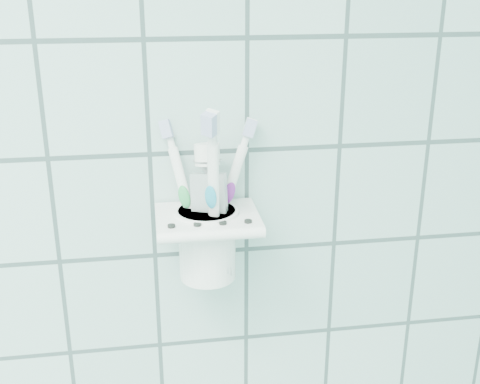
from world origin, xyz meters
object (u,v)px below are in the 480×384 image
object	(u,v)px
holder_bracket	(207,220)
toothbrush_orange	(214,184)
toothpaste_tube	(212,204)
cup	(207,240)
toothbrush_blue	(203,194)
toothbrush_pink	(205,201)

from	to	relation	value
holder_bracket	toothbrush_orange	distance (m)	0.04
holder_bracket	toothpaste_tube	bearing A→B (deg)	-68.16
cup	toothbrush_blue	distance (m)	0.06
toothbrush_orange	toothpaste_tube	bearing A→B (deg)	-64.10
toothbrush_orange	holder_bracket	bearing A→B (deg)	-101.75
toothbrush_blue	toothbrush_orange	xyz separation A→B (m)	(0.01, -0.00, 0.01)
toothpaste_tube	toothbrush_blue	bearing A→B (deg)	128.70
holder_bracket	cup	bearing A→B (deg)	92.94
cup	toothbrush_orange	size ratio (longest dim) A/B	0.40
cup	toothbrush_pink	xyz separation A→B (m)	(-0.00, -0.02, 0.06)
cup	toothbrush_orange	xyz separation A→B (m)	(0.01, 0.00, 0.07)
toothbrush_pink	toothbrush_orange	xyz separation A→B (m)	(0.01, 0.02, 0.01)
cup	toothbrush_orange	distance (m)	0.07
cup	toothpaste_tube	world-z (taller)	toothpaste_tube
cup	toothpaste_tube	xyz separation A→B (m)	(0.00, -0.01, 0.05)
toothbrush_pink	toothbrush_blue	xyz separation A→B (m)	(0.00, 0.02, -0.00)
toothbrush_blue	toothpaste_tube	world-z (taller)	toothbrush_blue
holder_bracket	toothbrush_pink	size ratio (longest dim) A/B	0.63
toothbrush_blue	toothbrush_orange	bearing A→B (deg)	-9.71
toothbrush_blue	toothbrush_pink	bearing A→B (deg)	-85.40
holder_bracket	toothbrush_blue	world-z (taller)	toothbrush_blue
toothbrush_pink	holder_bracket	bearing A→B (deg)	89.97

